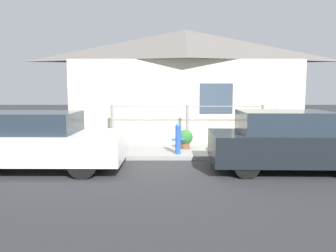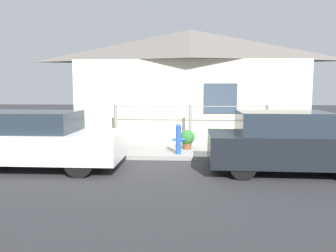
% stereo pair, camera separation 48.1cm
% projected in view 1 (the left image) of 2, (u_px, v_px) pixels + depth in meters
% --- Properties ---
extents(ground_plane, '(60.00, 60.00, 0.00)m').
position_uv_depth(ground_plane, '(191.00, 160.00, 8.79)').
color(ground_plane, '#2D2D30').
extents(sidewalk, '(24.00, 1.90, 0.11)m').
position_uv_depth(sidewalk, '(189.00, 152.00, 9.73)').
color(sidewalk, gray).
rests_on(sidewalk, ground_plane).
extents(house, '(8.36, 2.23, 4.03)m').
position_uv_depth(house, '(186.00, 52.00, 11.74)').
color(house, beige).
rests_on(house, ground_plane).
extents(fence, '(4.90, 0.10, 1.30)m').
position_uv_depth(fence, '(188.00, 123.00, 10.44)').
color(fence, gray).
rests_on(fence, sidewalk).
extents(car_left, '(4.15, 1.68, 1.38)m').
position_uv_depth(car_left, '(34.00, 141.00, 7.67)').
color(car_left, white).
rests_on(car_left, ground_plane).
extents(car_right, '(3.67, 1.77, 1.41)m').
position_uv_depth(car_right, '(288.00, 141.00, 7.66)').
color(car_right, black).
rests_on(car_right, ground_plane).
extents(fire_hydrant, '(0.35, 0.16, 0.85)m').
position_uv_depth(fire_hydrant, '(178.00, 138.00, 9.06)').
color(fire_hydrant, blue).
rests_on(fire_hydrant, sidewalk).
extents(potted_plant_near_hydrant, '(0.45, 0.45, 0.58)m').
position_uv_depth(potted_plant_near_hydrant, '(186.00, 138.00, 9.84)').
color(potted_plant_near_hydrant, brown).
rests_on(potted_plant_near_hydrant, sidewalk).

